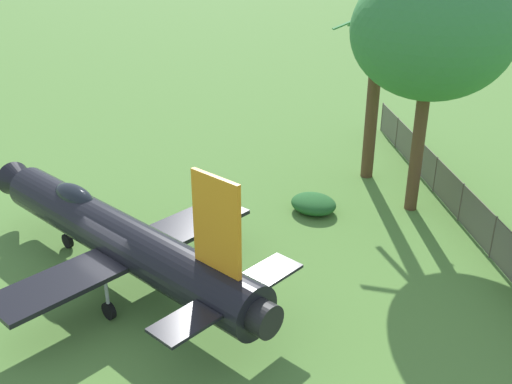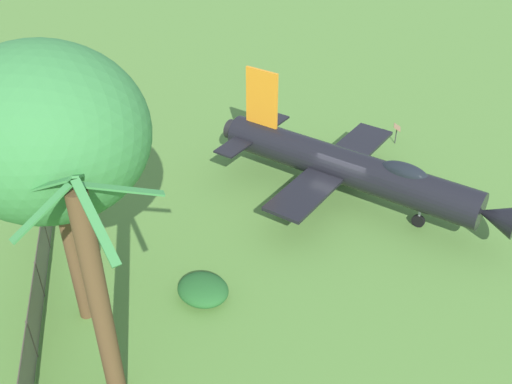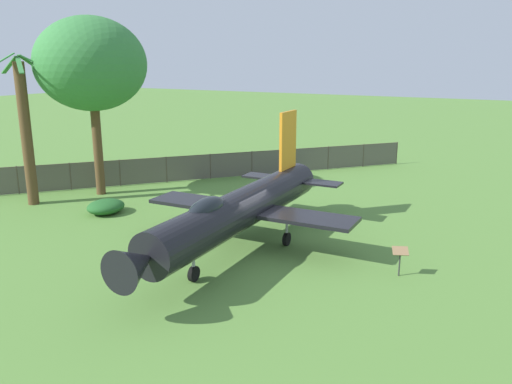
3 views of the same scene
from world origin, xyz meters
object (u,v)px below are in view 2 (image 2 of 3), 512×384
Objects in this scene: palm_tree at (99,299)px; info_plaque at (397,130)px; display_jet at (353,169)px; shade_tree at (46,132)px; shrub_near_fence at (203,290)px.

palm_tree reaches higher than info_plaque.
info_plaque is (-20.99, -0.20, -3.35)m from palm_tree.
info_plaque is (-6.72, -0.85, -1.04)m from display_jet.
shade_tree reaches higher than display_jet.
shade_tree is at bearing -9.96° from info_plaque.
palm_tree reaches higher than display_jet.
display_jet is 12.91× the size of info_plaque.
info_plaque is at bearing 94.57° from display_jet.
display_jet reaches higher than info_plaque.
display_jet is at bearing 177.39° from palm_tree.
palm_tree is at bearing -95.22° from display_jet.
shade_tree is 9.24× the size of info_plaque.
shrub_near_fence is at bearing 139.23° from shade_tree.
shade_tree is (12.60, -4.24, 5.90)m from display_jet.
display_jet is 9.46m from shrub_near_fence.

